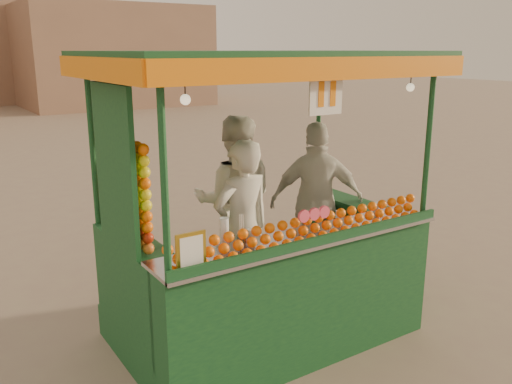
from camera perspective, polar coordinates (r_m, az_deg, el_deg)
ground at (r=5.74m, az=-1.34°, el=-14.75°), size 90.00×90.00×0.00m
building_right at (r=29.84m, az=-14.86°, el=13.68°), size 9.00×6.00×5.00m
juice_cart at (r=5.26m, az=0.77°, el=-6.57°), size 3.10×2.01×2.82m
vendor_left at (r=5.14m, az=-1.47°, el=-3.89°), size 0.65×0.45×1.71m
vendor_middle at (r=5.82m, az=-2.23°, el=-0.98°), size 1.12×1.05×1.84m
vendor_right at (r=6.00m, az=6.43°, el=-0.99°), size 1.11×0.88×1.76m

